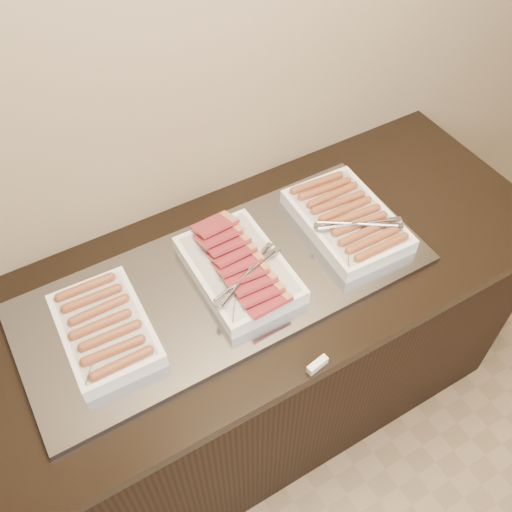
{
  "coord_description": "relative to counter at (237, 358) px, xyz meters",
  "views": [
    {
      "loc": [
        -0.46,
        1.21,
        2.23
      ],
      "look_at": [
        0.08,
        2.13,
        0.97
      ],
      "focal_mm": 40.0,
      "sensor_mm": 36.0,
      "label": 1
    }
  ],
  "objects": [
    {
      "name": "counter",
      "position": [
        0.0,
        0.0,
        0.0
      ],
      "size": [
        2.06,
        0.76,
        0.9
      ],
      "color": "black",
      "rests_on": "ground"
    },
    {
      "name": "warming_tray",
      "position": [
        -0.03,
        0.0,
        0.46
      ],
      "size": [
        1.2,
        0.5,
        0.02
      ],
      "primitive_type": "cube",
      "color": "gray",
      "rests_on": "counter"
    },
    {
      "name": "dish_left",
      "position": [
        -0.39,
        0.0,
        0.5
      ],
      "size": [
        0.23,
        0.34,
        0.07
      ],
      "rotation": [
        0.0,
        0.0,
        -0.03
      ],
      "color": "white",
      "rests_on": "warming_tray"
    },
    {
      "name": "dish_center",
      "position": [
        0.02,
        -0.0,
        0.5
      ],
      "size": [
        0.27,
        0.4,
        0.09
      ],
      "rotation": [
        0.0,
        0.0,
        -0.01
      ],
      "color": "white",
      "rests_on": "warming_tray"
    },
    {
      "name": "dish_right",
      "position": [
        0.4,
        -0.0,
        0.5
      ],
      "size": [
        0.28,
        0.39,
        0.08
      ],
      "rotation": [
        0.0,
        0.0,
        -0.04
      ],
      "color": "white",
      "rests_on": "warming_tray"
    },
    {
      "name": "label_holder",
      "position": [
        0.05,
        -0.36,
        0.46
      ],
      "size": [
        0.06,
        0.03,
        0.03
      ],
      "primitive_type": "cube",
      "rotation": [
        0.0,
        0.0,
        0.16
      ],
      "color": "white",
      "rests_on": "counter"
    }
  ]
}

